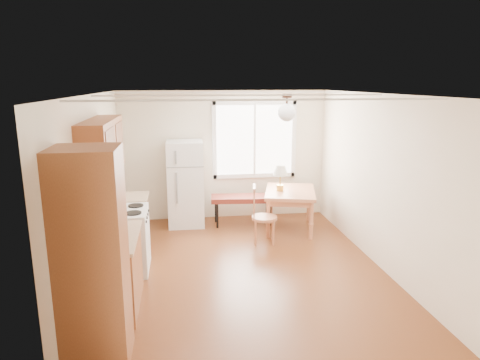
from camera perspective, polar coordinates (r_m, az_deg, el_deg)
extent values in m
cube|color=#4E2310|center=(6.37, 0.39, -11.71)|extent=(4.60, 5.60, 0.12)
cube|color=white|center=(5.79, 0.43, 11.39)|extent=(4.60, 5.60, 0.12)
cube|color=beige|center=(8.39, -2.14, 3.30)|extent=(4.60, 0.10, 2.50)
cube|color=beige|center=(3.62, 6.42, -10.04)|extent=(4.60, 0.10, 2.50)
cube|color=beige|center=(6.00, -18.84, -1.32)|extent=(0.10, 5.60, 2.50)
cube|color=beige|center=(6.55, 17.98, -0.09)|extent=(0.10, 5.60, 2.50)
cube|color=brown|center=(4.28, -19.08, -9.91)|extent=(0.60, 0.60, 2.10)
cube|color=brown|center=(5.42, -16.63, -11.89)|extent=(0.60, 1.10, 0.86)
cube|color=tan|center=(5.25, -16.84, -7.42)|extent=(0.62, 1.14, 0.04)
cube|color=white|center=(6.37, -15.09, -7.78)|extent=(0.65, 0.76, 0.90)
cube|color=brown|center=(7.08, -14.59, -5.80)|extent=(0.60, 0.60, 0.86)
cube|color=brown|center=(5.71, -17.91, 4.20)|extent=(0.33, 1.60, 0.70)
cube|color=white|center=(8.41, 1.93, 5.39)|extent=(1.50, 0.02, 1.35)
cylinder|color=#301D15|center=(6.32, 6.28, 11.09)|extent=(0.14, 0.14, 0.06)
cylinder|color=#301D15|center=(6.33, 6.26, 10.19)|extent=(0.03, 0.03, 0.16)
sphere|color=white|center=(6.33, 6.23, 8.92)|extent=(0.26, 0.26, 0.26)
cube|color=white|center=(8.06, -7.26, -0.47)|extent=(0.67, 0.67, 1.60)
cube|color=gray|center=(7.66, -7.29, 1.71)|extent=(0.66, 0.02, 0.02)
cube|color=gray|center=(7.69, -8.47, 0.06)|extent=(0.03, 0.03, 0.96)
cube|color=maroon|center=(8.09, 0.36, -2.47)|extent=(1.22, 0.54, 0.09)
cylinder|color=black|center=(7.96, -3.04, -4.83)|extent=(0.04, 0.04, 0.46)
cylinder|color=black|center=(8.10, 4.05, -4.51)|extent=(0.04, 0.04, 0.46)
cylinder|color=black|center=(8.27, -3.25, -4.13)|extent=(0.04, 0.04, 0.46)
cylinder|color=black|center=(8.41, 3.57, -3.84)|extent=(0.04, 0.04, 0.46)
cube|color=#B56B45|center=(7.83, 6.71, -1.60)|extent=(1.15, 1.35, 0.06)
cube|color=#B56B45|center=(7.85, 6.69, -2.16)|extent=(1.02, 1.23, 0.10)
cylinder|color=#B56B45|center=(7.45, 3.78, -5.23)|extent=(0.07, 0.07, 0.67)
cylinder|color=#B56B45|center=(7.45, 9.47, -5.38)|extent=(0.07, 0.07, 0.67)
cylinder|color=#B56B45|center=(8.43, 4.14, -3.06)|extent=(0.07, 0.07, 0.67)
cylinder|color=#B56B45|center=(8.44, 9.15, -3.18)|extent=(0.07, 0.07, 0.67)
cylinder|color=#B56B45|center=(7.19, 3.27, -5.05)|extent=(0.43, 0.43, 0.05)
cylinder|color=#B56B45|center=(7.12, 2.10, -7.07)|extent=(0.04, 0.04, 0.44)
cylinder|color=#B56B45|center=(7.13, 4.46, -7.08)|extent=(0.04, 0.04, 0.44)
cylinder|color=#B56B45|center=(7.40, 2.08, -6.30)|extent=(0.04, 0.04, 0.44)
cylinder|color=#B56B45|center=(7.41, 4.35, -6.31)|extent=(0.04, 0.04, 0.44)
cylinder|color=gold|center=(7.77, 5.36, -1.04)|extent=(0.13, 0.13, 0.11)
cylinder|color=gold|center=(7.73, 5.38, 0.00)|extent=(0.02, 0.02, 0.18)
cone|color=silver|center=(7.70, 5.41, 1.32)|extent=(0.27, 0.27, 0.18)
cube|color=black|center=(5.11, -17.45, -7.35)|extent=(0.24, 0.26, 0.08)
cube|color=black|center=(4.97, -17.74, -5.79)|extent=(0.19, 0.11, 0.27)
cylinder|color=black|center=(5.12, -17.44, -6.14)|extent=(0.14, 0.14, 0.12)
cylinder|color=#B7220D|center=(5.35, -17.85, -5.79)|extent=(0.14, 0.14, 0.19)
sphere|color=#B7220D|center=(5.31, -17.95, -4.46)|extent=(0.07, 0.07, 0.07)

